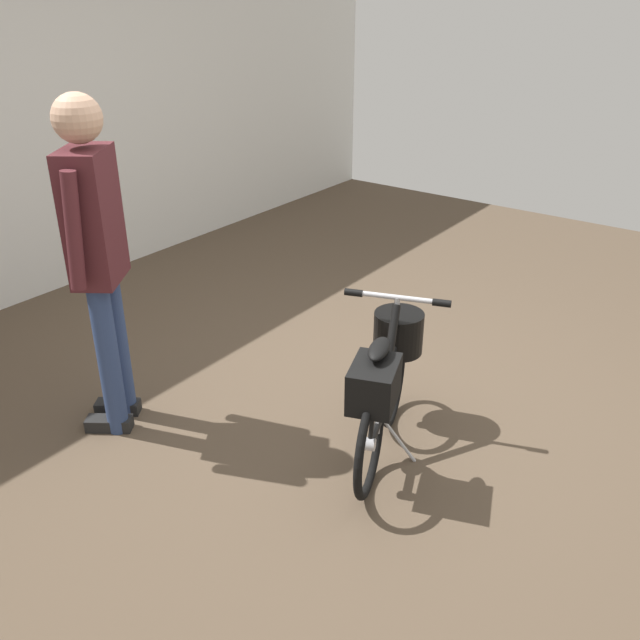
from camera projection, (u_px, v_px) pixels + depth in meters
The scene contains 4 objects.
ground_plane at pixel (362, 413), 3.78m from camera, with size 8.35×8.35×0.00m, color brown.
back_wall at pixel (17, 115), 4.74m from camera, with size 8.35×0.10×2.64m, color white.
folding_bike_foreground at pixel (386, 377), 3.33m from camera, with size 1.05×0.56×0.78m.
visitor_near_wall at pixel (97, 249), 3.28m from camera, with size 0.44×0.38×1.72m.
Camera 1 is at (-2.69, -1.68, 2.14)m, focal length 38.22 mm.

